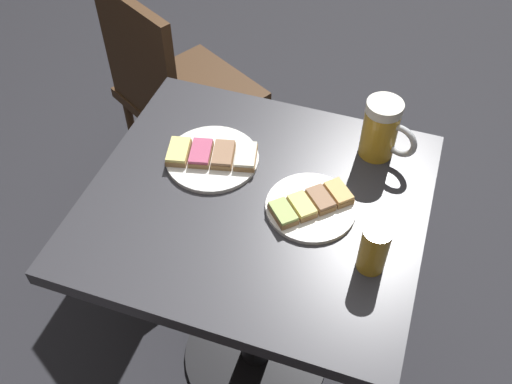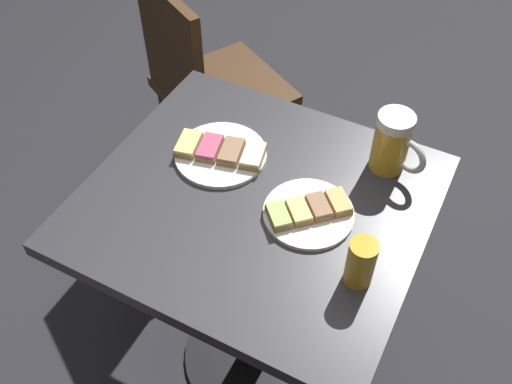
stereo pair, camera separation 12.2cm
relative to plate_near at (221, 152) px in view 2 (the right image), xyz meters
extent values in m
plane|color=#28282D|center=(0.08, 0.13, -0.75)|extent=(6.00, 6.00, 0.00)
cylinder|color=black|center=(0.08, 0.13, -0.75)|extent=(0.44, 0.44, 0.01)
cylinder|color=black|center=(0.08, 0.13, -0.38)|extent=(0.09, 0.09, 0.71)
cube|color=#333338|center=(0.08, 0.13, -0.03)|extent=(0.65, 0.72, 0.04)
cylinder|color=white|center=(0.00, 0.00, -0.01)|extent=(0.21, 0.21, 0.01)
cube|color=#9E7547|center=(0.02, -0.07, 0.01)|extent=(0.09, 0.06, 0.01)
cube|color=#EFE07A|center=(0.02, -0.07, 0.02)|extent=(0.09, 0.06, 0.01)
cube|color=#9E7547|center=(0.01, -0.02, 0.01)|extent=(0.09, 0.06, 0.01)
cube|color=#BC4C70|center=(0.01, -0.02, 0.02)|extent=(0.09, 0.06, 0.01)
cube|color=#9E7547|center=(-0.01, 0.02, 0.01)|extent=(0.09, 0.06, 0.01)
cube|color=#997051|center=(-0.01, 0.02, 0.02)|extent=(0.09, 0.06, 0.01)
cube|color=#9E7547|center=(-0.02, 0.07, 0.01)|extent=(0.09, 0.06, 0.01)
cube|color=white|center=(-0.02, 0.07, 0.02)|extent=(0.09, 0.06, 0.01)
cylinder|color=white|center=(0.07, 0.25, -0.01)|extent=(0.19, 0.19, 0.01)
cube|color=#9E7547|center=(0.11, 0.20, 0.01)|extent=(0.08, 0.08, 0.01)
cube|color=#ADC66B|center=(0.11, 0.20, 0.02)|extent=(0.07, 0.07, 0.01)
cube|color=#9E7547|center=(0.08, 0.23, 0.01)|extent=(0.08, 0.08, 0.01)
cube|color=#EFE07A|center=(0.08, 0.23, 0.02)|extent=(0.07, 0.07, 0.01)
cube|color=#9E7547|center=(0.05, 0.27, 0.01)|extent=(0.08, 0.08, 0.01)
cube|color=#997051|center=(0.05, 0.27, 0.02)|extent=(0.07, 0.07, 0.01)
cube|color=#9E7547|center=(0.02, 0.30, 0.01)|extent=(0.08, 0.08, 0.01)
cube|color=#E5B266|center=(0.02, 0.30, 0.02)|extent=(0.07, 0.07, 0.01)
cylinder|color=gold|center=(-0.15, 0.35, 0.05)|extent=(0.08, 0.08, 0.12)
cylinder|color=white|center=(-0.15, 0.35, 0.12)|extent=(0.08, 0.08, 0.02)
torus|color=silver|center=(-0.13, 0.40, 0.06)|extent=(0.04, 0.08, 0.08)
cylinder|color=gold|center=(0.17, 0.40, 0.04)|extent=(0.05, 0.05, 0.11)
cylinder|color=#472D19|center=(-0.58, -0.08, -0.53)|extent=(0.03, 0.03, 0.44)
cylinder|color=#472D19|center=(-0.74, -0.36, -0.53)|extent=(0.03, 0.03, 0.44)
cylinder|color=#472D19|center=(-0.30, -0.24, -0.53)|extent=(0.03, 0.03, 0.44)
cylinder|color=#472D19|center=(-0.46, -0.52, -0.53)|extent=(0.03, 0.03, 0.44)
cube|color=#472D19|center=(-0.52, -0.30, -0.30)|extent=(0.52, 0.52, 0.04)
cube|color=#472D19|center=(-0.37, -0.39, -0.08)|extent=(0.19, 0.31, 0.40)
camera|label=1|loc=(0.85, 0.39, 0.92)|focal=40.33mm
camera|label=2|loc=(0.80, 0.51, 0.92)|focal=40.33mm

